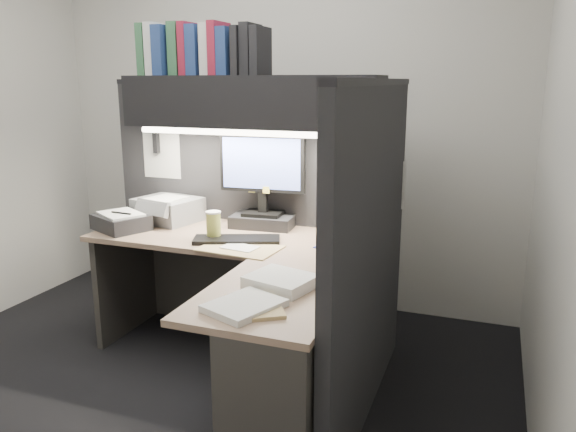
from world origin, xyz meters
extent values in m
plane|color=black|center=(0.00, 0.00, 0.00)|extent=(3.50, 3.50, 0.00)
cube|color=silver|center=(0.00, 1.50, 1.35)|extent=(3.50, 0.04, 2.70)
cube|color=silver|center=(1.75, 0.00, 1.35)|extent=(0.04, 3.00, 2.70)
cube|color=black|center=(0.03, 0.93, 0.80)|extent=(1.90, 0.06, 1.60)
cube|color=black|center=(0.98, 0.18, 0.80)|extent=(0.06, 1.50, 1.60)
cube|color=#8F705B|center=(0.10, 0.56, 0.71)|extent=(1.70, 0.68, 0.03)
cube|color=#8F705B|center=(0.65, -0.21, 0.71)|extent=(0.60, 0.85, 0.03)
cube|color=#302D2A|center=(0.10, 0.86, 0.35)|extent=(1.61, 0.02, 0.70)
cube|color=#302D2A|center=(-0.70, 0.56, 0.35)|extent=(0.04, 0.61, 0.70)
cube|color=#302D2A|center=(0.75, -0.43, 0.35)|extent=(0.38, 0.40, 0.70)
cube|color=black|center=(0.12, 0.75, 1.50)|extent=(1.55, 0.34, 0.30)
cylinder|color=white|center=(0.12, 0.61, 1.33)|extent=(1.32, 0.04, 0.04)
cube|color=black|center=(0.17, 0.81, 0.77)|extent=(0.40, 0.27, 0.07)
cube|color=black|center=(0.17, 0.81, 0.89)|extent=(0.06, 0.05, 0.13)
cube|color=black|center=(0.17, 0.80, 1.13)|extent=(0.54, 0.08, 0.35)
cube|color=#687EE4|center=(0.17, 0.78, 1.13)|extent=(0.49, 0.05, 0.31)
cube|color=black|center=(0.16, 0.44, 0.74)|extent=(0.51, 0.32, 0.02)
cube|color=navy|center=(0.75, 0.55, 0.73)|extent=(0.30, 0.28, 0.00)
ellipsoid|color=black|center=(0.74, 0.53, 0.75)|extent=(0.06, 0.09, 0.03)
cube|color=beige|center=(0.72, 0.72, 0.77)|extent=(0.25, 0.26, 0.09)
cylinder|color=#CFC153|center=(0.02, 0.44, 0.81)|extent=(0.10, 0.10, 0.16)
cube|color=gray|center=(-0.47, 0.73, 0.80)|extent=(0.44, 0.39, 0.15)
cube|color=black|center=(-0.62, 0.44, 0.78)|extent=(0.39, 0.36, 0.09)
cube|color=tan|center=(0.24, 0.32, 0.73)|extent=(0.44, 0.31, 0.01)
cube|color=white|center=(0.66, -0.14, 0.76)|extent=(0.33, 0.30, 0.05)
cube|color=white|center=(0.61, -0.42, 0.74)|extent=(0.32, 0.35, 0.03)
cube|color=tan|center=(0.64, -0.40, 0.74)|extent=(0.32, 0.34, 0.02)
cube|color=#2B5738|center=(-0.55, 0.75, 1.80)|extent=(0.05, 0.22, 0.31)
cube|color=beige|center=(-0.49, 0.74, 1.80)|extent=(0.05, 0.22, 0.31)
cube|color=navy|center=(-0.42, 0.73, 1.80)|extent=(0.07, 0.22, 0.29)
cube|color=#2B5738|center=(-0.34, 0.77, 1.80)|extent=(0.06, 0.22, 0.31)
cube|color=maroon|center=(-0.27, 0.75, 1.80)|extent=(0.05, 0.22, 0.31)
cube|color=navy|center=(-0.21, 0.75, 1.79)|extent=(0.07, 0.22, 0.29)
cube|color=beige|center=(-0.13, 0.76, 1.80)|extent=(0.06, 0.22, 0.29)
cube|color=maroon|center=(-0.06, 0.73, 1.80)|extent=(0.05, 0.22, 0.30)
cube|color=navy|center=(0.00, 0.74, 1.78)|extent=(0.07, 0.22, 0.27)
cube|color=black|center=(0.07, 0.74, 1.79)|extent=(0.04, 0.22, 0.27)
cube|color=black|center=(0.13, 0.76, 1.79)|extent=(0.06, 0.22, 0.29)
cube|color=black|center=(0.20, 0.74, 1.78)|extent=(0.05, 0.22, 0.27)
cube|color=white|center=(0.70, 0.90, 1.05)|extent=(0.21, 0.00, 0.28)
cube|color=white|center=(0.92, 0.90, 1.03)|extent=(0.21, 0.00, 0.28)
cube|color=white|center=(-0.60, 0.90, 1.15)|extent=(0.28, 0.00, 0.34)
cube|color=black|center=(0.95, 0.04, 1.02)|extent=(0.00, 0.18, 0.22)
cube|color=white|center=(0.95, -0.31, 0.95)|extent=(0.00, 0.21, 0.28)
camera|label=1|loc=(1.50, -2.33, 1.62)|focal=35.00mm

